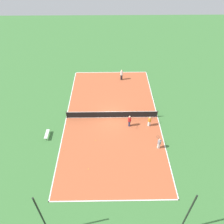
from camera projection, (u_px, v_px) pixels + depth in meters
name	position (u px, v px, depth m)	size (l,w,h in m)	color
ground_plane	(112.00, 117.00, 27.46)	(80.00, 80.00, 0.00)	#3D7538
court_surface	(112.00, 117.00, 27.45)	(11.58, 21.90, 0.02)	#B75633
tennis_net	(112.00, 114.00, 27.11)	(11.38, 0.10, 1.00)	black
bench	(47.00, 134.00, 24.76)	(0.36, 1.42, 0.45)	silver
player_baseline_gray	(159.00, 143.00, 23.22)	(0.44, 0.97, 1.42)	white
player_near_white	(122.00, 74.00, 33.37)	(0.50, 0.50, 1.70)	black
player_center_orange	(150.00, 121.00, 25.81)	(0.97, 0.76, 1.41)	white
player_coach_red	(129.00, 120.00, 25.71)	(0.43, 0.96, 1.57)	navy
tennis_ball_far_baseline	(63.00, 150.00, 23.48)	(0.07, 0.07, 0.07)	#CCE033
tennis_ball_left_sideline	(95.00, 140.00, 24.52)	(0.07, 0.07, 0.07)	#CCE033
tennis_ball_right_alley	(88.00, 169.00, 21.67)	(0.07, 0.07, 0.07)	#CCE033
fence_post_back_left	(187.00, 215.00, 15.61)	(0.12, 0.12, 5.50)	black
fence_post_back_right	(42.00, 217.00, 15.49)	(0.12, 0.12, 5.50)	black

